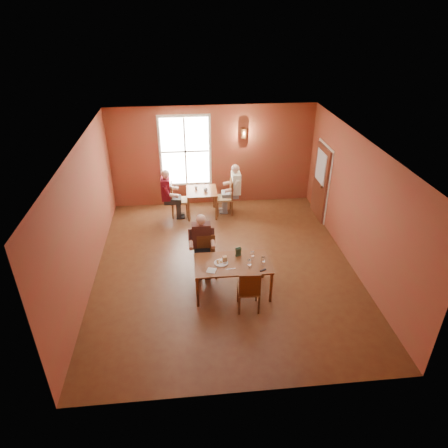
{
  "coord_description": "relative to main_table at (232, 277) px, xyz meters",
  "views": [
    {
      "loc": [
        -0.82,
        -7.73,
        5.54
      ],
      "look_at": [
        0.0,
        0.2,
        1.05
      ],
      "focal_mm": 32.0,
      "sensor_mm": 36.0,
      "label": 1
    }
  ],
  "objects": [
    {
      "name": "knife",
      "position": [
        -0.06,
        -0.21,
        0.38
      ],
      "size": [
        0.21,
        0.03,
        0.0
      ],
      "primitive_type": "cube",
      "rotation": [
        0.0,
        0.0,
        0.06
      ],
      "color": "silver",
      "rests_on": "main_table"
    },
    {
      "name": "ground",
      "position": [
        -0.06,
        0.93,
        -0.37
      ],
      "size": [
        6.0,
        7.0,
        0.01
      ],
      "primitive_type": "cube",
      "color": "brown",
      "rests_on": "ground"
    },
    {
      "name": "diner_maroon",
      "position": [
        -1.13,
        3.65,
        0.34
      ],
      "size": [
        0.57,
        0.57,
        1.42
      ],
      "primitive_type": null,
      "rotation": [
        0.0,
        0.0,
        -1.57
      ],
      "color": "#4D120F",
      "rests_on": "ground"
    },
    {
      "name": "wall_back",
      "position": [
        -0.06,
        4.43,
        1.13
      ],
      "size": [
        6.0,
        0.04,
        3.0
      ],
      "primitive_type": "cube",
      "color": "brown",
      "rests_on": "ground"
    },
    {
      "name": "diner_white",
      "position": [
        0.23,
        3.65,
        0.34
      ],
      "size": [
        0.57,
        0.57,
        1.42
      ],
      "primitive_type": null,
      "rotation": [
        0.0,
        0.0,
        1.57
      ],
      "color": "silver",
      "rests_on": "ground"
    },
    {
      "name": "goblet_b",
      "position": [
        0.62,
        -0.14,
        0.48
      ],
      "size": [
        0.1,
        0.1,
        0.21
      ],
      "primitive_type": null,
      "rotation": [
        0.0,
        0.0,
        -0.2
      ],
      "color": "white",
      "rests_on": "main_table"
    },
    {
      "name": "second_table",
      "position": [
        -0.45,
        3.65,
        0.01
      ],
      "size": [
        0.86,
        0.86,
        0.76
      ],
      "primitive_type": null,
      "color": "brown",
      "rests_on": "ground"
    },
    {
      "name": "goblet_c",
      "position": [
        0.32,
        -0.21,
        0.48
      ],
      "size": [
        0.1,
        0.1,
        0.21
      ],
      "primitive_type": null,
      "rotation": [
        0.0,
        0.0,
        -0.26
      ],
      "color": "white",
      "rests_on": "main_table"
    },
    {
      "name": "wall_left",
      "position": [
        -3.06,
        0.93,
        1.13
      ],
      "size": [
        0.04,
        7.0,
        3.0
      ],
      "primitive_type": "cube",
      "color": "brown",
      "rests_on": "ground"
    },
    {
      "name": "chair_empty",
      "position": [
        0.26,
        -0.56,
        0.11
      ],
      "size": [
        0.45,
        0.45,
        0.97
      ],
      "primitive_type": null,
      "rotation": [
        0.0,
        0.0,
        -0.05
      ],
      "color": "brown",
      "rests_on": "ground"
    },
    {
      "name": "door",
      "position": [
        2.88,
        3.23,
        0.68
      ],
      "size": [
        0.12,
        1.04,
        2.1
      ],
      "primitive_type": "cube",
      "color": "maroon",
      "rests_on": "ground"
    },
    {
      "name": "main_table",
      "position": [
        0.0,
        0.0,
        0.0
      ],
      "size": [
        1.6,
        0.9,
        0.75
      ],
      "primitive_type": null,
      "color": "brown",
      "rests_on": "ground"
    },
    {
      "name": "goblet_a",
      "position": [
        0.43,
        0.09,
        0.48
      ],
      "size": [
        0.1,
        0.1,
        0.2
      ],
      "primitive_type": null,
      "rotation": [
        0.0,
        0.0,
        -0.19
      ],
      "color": "white",
      "rests_on": "main_table"
    },
    {
      "name": "wall_sconce",
      "position": [
        0.84,
        4.33,
        1.83
      ],
      "size": [
        0.16,
        0.16,
        0.28
      ],
      "primitive_type": "cylinder",
      "color": "brown",
      "rests_on": "wall_back"
    },
    {
      "name": "window",
      "position": [
        -0.86,
        4.38,
        1.33
      ],
      "size": [
        1.36,
        0.1,
        1.96
      ],
      "primitive_type": "cube",
      "color": "white",
      "rests_on": "wall_back"
    },
    {
      "name": "wall_front",
      "position": [
        -0.06,
        -2.57,
        1.13
      ],
      "size": [
        6.0,
        0.04,
        3.0
      ],
      "primitive_type": "cube",
      "color": "brown",
      "rests_on": "ground"
    },
    {
      "name": "sandwich",
      "position": [
        -0.15,
        0.06,
        0.43
      ],
      "size": [
        0.1,
        0.09,
        0.11
      ],
      "primitive_type": "cube",
      "rotation": [
        0.0,
        0.0,
        0.09
      ],
      "color": "tan",
      "rests_on": "main_table"
    },
    {
      "name": "chair_diner_maroon",
      "position": [
        -1.1,
        3.65,
        0.13
      ],
      "size": [
        0.45,
        0.45,
        1.02
      ],
      "primitive_type": null,
      "rotation": [
        0.0,
        0.0,
        -1.57
      ],
      "color": "#452615",
      "rests_on": "ground"
    },
    {
      "name": "diner_main",
      "position": [
        -0.5,
        0.62,
        0.32
      ],
      "size": [
        0.55,
        0.55,
        1.38
      ],
      "primitive_type": null,
      "rotation": [
        0.0,
        0.0,
        3.14
      ],
      "color": "black",
      "rests_on": "ground"
    },
    {
      "name": "chair_diner_white",
      "position": [
        0.2,
        3.65,
        0.15
      ],
      "size": [
        0.46,
        0.46,
        1.05
      ],
      "primitive_type": null,
      "rotation": [
        0.0,
        0.0,
        1.57
      ],
      "color": "#542E16",
      "rests_on": "ground"
    },
    {
      "name": "cup_b",
      "position": [
        -0.6,
        3.76,
        0.43
      ],
      "size": [
        0.13,
        0.13,
        0.09
      ],
      "primitive_type": "imported",
      "rotation": [
        0.0,
        0.0,
        -0.38
      ],
      "color": "silver",
      "rests_on": "second_table"
    },
    {
      "name": "plate_food",
      "position": [
        -0.24,
        0.01,
        0.39
      ],
      "size": [
        0.39,
        0.39,
        0.04
      ],
      "primitive_type": "cylinder",
      "rotation": [
        0.0,
        0.0,
        -0.4
      ],
      "color": "white",
      "rests_on": "main_table"
    },
    {
      "name": "sunglasses",
      "position": [
        0.59,
        -0.33,
        0.38
      ],
      "size": [
        0.14,
        0.11,
        0.02
      ],
      "primitive_type": "cube",
      "rotation": [
        0.0,
        0.0,
        0.5
      ],
      "color": "black",
      "rests_on": "main_table"
    },
    {
      "name": "chair_diner_main",
      "position": [
        -0.5,
        0.65,
        0.1
      ],
      "size": [
        0.42,
        0.42,
        0.94
      ],
      "primitive_type": null,
      "rotation": [
        0.0,
        0.0,
        3.14
      ],
      "color": "brown",
      "rests_on": "ground"
    },
    {
      "name": "menu_stand",
      "position": [
        0.15,
        0.24,
        0.48
      ],
      "size": [
        0.14,
        0.1,
        0.2
      ],
      "primitive_type": "cube",
      "rotation": [
        0.0,
        0.0,
        0.34
      ],
      "color": "#27462F",
      "rests_on": "main_table"
    },
    {
      "name": "ceiling",
      "position": [
        -0.06,
        0.93,
        2.63
      ],
      "size": [
        6.0,
        7.0,
        0.04
      ],
      "primitive_type": "cube",
      "color": "white",
      "rests_on": "wall_back"
    },
    {
      "name": "cup_a",
      "position": [
        -0.34,
        3.57,
        0.44
      ],
      "size": [
        0.13,
        0.13,
        0.1
      ],
      "primitive_type": "imported",
      "rotation": [
        0.0,
        0.0,
        -0.01
      ],
      "color": "white",
      "rests_on": "second_table"
    },
    {
      "name": "napkin",
      "position": [
        -0.46,
        -0.23,
        0.38
      ],
      "size": [
        0.23,
        0.23,
        0.01
      ],
      "primitive_type": "cube",
      "rotation": [
        0.0,
        0.0,
        -0.34
      ],
      "color": "silver",
      "rests_on": "main_table"
    },
    {
      "name": "wall_right",
      "position": [
        2.94,
        0.93,
        1.13
      ],
      "size": [
        0.04,
        7.0,
        3.0
      ],
      "primitive_type": "cube",
      "color": "brown",
      "rests_on": "ground"
    }
  ]
}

